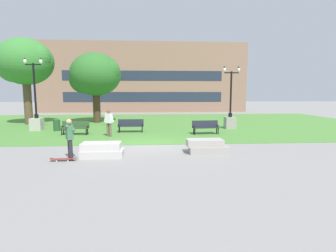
{
  "coord_description": "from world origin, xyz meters",
  "views": [
    {
      "loc": [
        0.05,
        -13.81,
        2.77
      ],
      "look_at": [
        0.88,
        -1.4,
        1.2
      ],
      "focal_mm": 28.0,
      "sensor_mm": 36.0,
      "label": 1
    }
  ],
  "objects_px": {
    "concrete_block_left": "(207,146)",
    "person_bystander_near_lawn": "(109,121)",
    "person_skateboarder": "(70,137)",
    "skateboard": "(63,159)",
    "park_bench_near_right": "(206,126)",
    "park_bench_near_left": "(75,127)",
    "concrete_block_center": "(102,150)",
    "trash_bin": "(57,124)",
    "lamp_post_right": "(36,116)",
    "park_bench_far_left": "(131,125)",
    "lamp_post_center": "(230,116)"
  },
  "relations": [
    {
      "from": "concrete_block_left",
      "to": "person_bystander_near_lawn",
      "type": "distance_m",
      "value": 7.16
    },
    {
      "from": "person_skateboarder",
      "to": "skateboard",
      "type": "relative_size",
      "value": 1.66
    },
    {
      "from": "park_bench_near_right",
      "to": "park_bench_near_left",
      "type": "bearing_deg",
      "value": 178.09
    },
    {
      "from": "concrete_block_center",
      "to": "trash_bin",
      "type": "relative_size",
      "value": 1.87
    },
    {
      "from": "concrete_block_left",
      "to": "lamp_post_right",
      "type": "xyz_separation_m",
      "value": [
        -11.01,
        8.06,
        0.78
      ]
    },
    {
      "from": "park_bench_near_left",
      "to": "park_bench_far_left",
      "type": "xyz_separation_m",
      "value": [
        3.6,
        0.89,
        0.0
      ]
    },
    {
      "from": "concrete_block_center",
      "to": "lamp_post_right",
      "type": "relative_size",
      "value": 0.34
    },
    {
      "from": "park_bench_far_left",
      "to": "park_bench_near_left",
      "type": "bearing_deg",
      "value": -166.13
    },
    {
      "from": "person_bystander_near_lawn",
      "to": "skateboard",
      "type": "bearing_deg",
      "value": -99.22
    },
    {
      "from": "park_bench_far_left",
      "to": "person_bystander_near_lawn",
      "type": "relative_size",
      "value": 1.06
    },
    {
      "from": "concrete_block_center",
      "to": "park_bench_near_right",
      "type": "height_order",
      "value": "park_bench_near_right"
    },
    {
      "from": "park_bench_near_left",
      "to": "park_bench_far_left",
      "type": "distance_m",
      "value": 3.71
    },
    {
      "from": "person_skateboarder",
      "to": "park_bench_near_left",
      "type": "distance_m",
      "value": 6.83
    },
    {
      "from": "trash_bin",
      "to": "concrete_block_left",
      "type": "bearing_deg",
      "value": -39.08
    },
    {
      "from": "person_skateboarder",
      "to": "park_bench_far_left",
      "type": "xyz_separation_m",
      "value": [
        1.96,
        7.51,
        -0.44
      ]
    },
    {
      "from": "concrete_block_left",
      "to": "skateboard",
      "type": "xyz_separation_m",
      "value": [
        -6.19,
        -1.07,
        -0.22
      ]
    },
    {
      "from": "concrete_block_center",
      "to": "concrete_block_left",
      "type": "distance_m",
      "value": 4.74
    },
    {
      "from": "park_bench_near_left",
      "to": "lamp_post_center",
      "type": "relative_size",
      "value": 0.38
    },
    {
      "from": "skateboard",
      "to": "park_bench_far_left",
      "type": "bearing_deg",
      "value": 74.13
    },
    {
      "from": "park_bench_near_right",
      "to": "park_bench_far_left",
      "type": "height_order",
      "value": "same"
    },
    {
      "from": "lamp_post_right",
      "to": "lamp_post_center",
      "type": "relative_size",
      "value": 1.11
    },
    {
      "from": "skateboard",
      "to": "park_bench_near_right",
      "type": "relative_size",
      "value": 0.56
    },
    {
      "from": "concrete_block_center",
      "to": "lamp_post_center",
      "type": "bearing_deg",
      "value": 45.99
    },
    {
      "from": "concrete_block_left",
      "to": "park_bench_far_left",
      "type": "distance_m",
      "value": 7.77
    },
    {
      "from": "park_bench_far_left",
      "to": "person_bystander_near_lawn",
      "type": "height_order",
      "value": "person_bystander_near_lawn"
    },
    {
      "from": "park_bench_far_left",
      "to": "person_bystander_near_lawn",
      "type": "distance_m",
      "value": 2.24
    },
    {
      "from": "concrete_block_left",
      "to": "lamp_post_center",
      "type": "height_order",
      "value": "lamp_post_center"
    },
    {
      "from": "concrete_block_left",
      "to": "lamp_post_right",
      "type": "relative_size",
      "value": 0.36
    },
    {
      "from": "skateboard",
      "to": "lamp_post_right",
      "type": "relative_size",
      "value": 0.19
    },
    {
      "from": "lamp_post_right",
      "to": "trash_bin",
      "type": "relative_size",
      "value": 5.5
    },
    {
      "from": "lamp_post_center",
      "to": "person_bystander_near_lawn",
      "type": "relative_size",
      "value": 2.79
    },
    {
      "from": "park_bench_near_right",
      "to": "park_bench_far_left",
      "type": "relative_size",
      "value": 1.02
    },
    {
      "from": "skateboard",
      "to": "lamp_post_center",
      "type": "height_order",
      "value": "lamp_post_center"
    },
    {
      "from": "concrete_block_left",
      "to": "park_bench_far_left",
      "type": "height_order",
      "value": "park_bench_far_left"
    },
    {
      "from": "concrete_block_left",
      "to": "park_bench_far_left",
      "type": "xyz_separation_m",
      "value": [
        -3.99,
        6.66,
        0.23
      ]
    },
    {
      "from": "person_skateboarder",
      "to": "park_bench_near_left",
      "type": "height_order",
      "value": "person_skateboarder"
    },
    {
      "from": "person_bystander_near_lawn",
      "to": "park_bench_near_right",
      "type": "bearing_deg",
      "value": 5.75
    },
    {
      "from": "concrete_block_center",
      "to": "lamp_post_center",
      "type": "xyz_separation_m",
      "value": [
        8.3,
        8.59,
        0.69
      ]
    },
    {
      "from": "park_bench_near_left",
      "to": "person_bystander_near_lawn",
      "type": "relative_size",
      "value": 1.07
    },
    {
      "from": "concrete_block_center",
      "to": "park_bench_near_right",
      "type": "distance_m",
      "value": 8.34
    },
    {
      "from": "concrete_block_center",
      "to": "person_skateboarder",
      "type": "xyz_separation_m",
      "value": [
        -1.24,
        -0.35,
        0.67
      ]
    },
    {
      "from": "park_bench_near_right",
      "to": "concrete_block_left",
      "type": "bearing_deg",
      "value": -101.36
    },
    {
      "from": "concrete_block_center",
      "to": "park_bench_near_left",
      "type": "distance_m",
      "value": 6.9
    },
    {
      "from": "concrete_block_left",
      "to": "park_bench_near_left",
      "type": "relative_size",
      "value": 1.04
    },
    {
      "from": "trash_bin",
      "to": "park_bench_far_left",
      "type": "bearing_deg",
      "value": -10.46
    },
    {
      "from": "concrete_block_center",
      "to": "person_bystander_near_lawn",
      "type": "relative_size",
      "value": 1.05
    },
    {
      "from": "concrete_block_left",
      "to": "park_bench_near_left",
      "type": "bearing_deg",
      "value": 142.75
    },
    {
      "from": "park_bench_near_left",
      "to": "trash_bin",
      "type": "bearing_deg",
      "value": 134.34
    },
    {
      "from": "concrete_block_left",
      "to": "lamp_post_center",
      "type": "xyz_separation_m",
      "value": [
        3.59,
        8.1,
        0.69
      ]
    },
    {
      "from": "lamp_post_right",
      "to": "person_bystander_near_lawn",
      "type": "relative_size",
      "value": 3.09
    }
  ]
}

